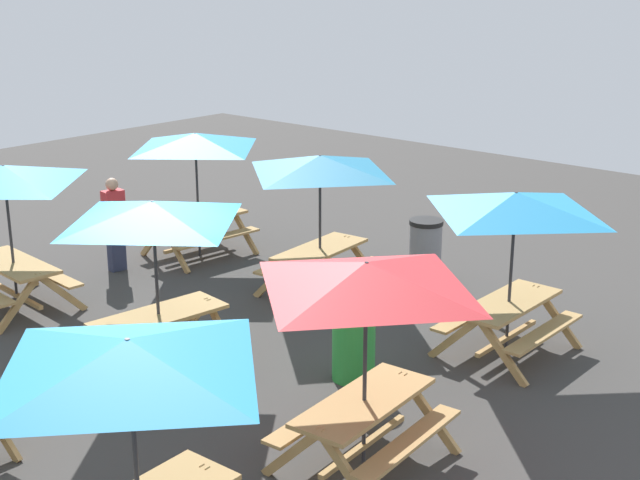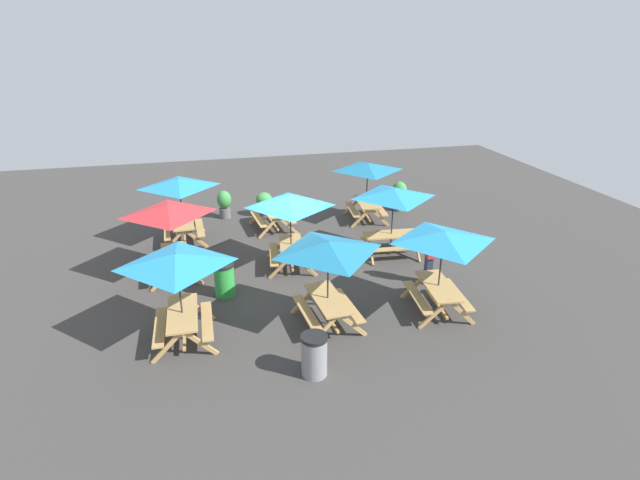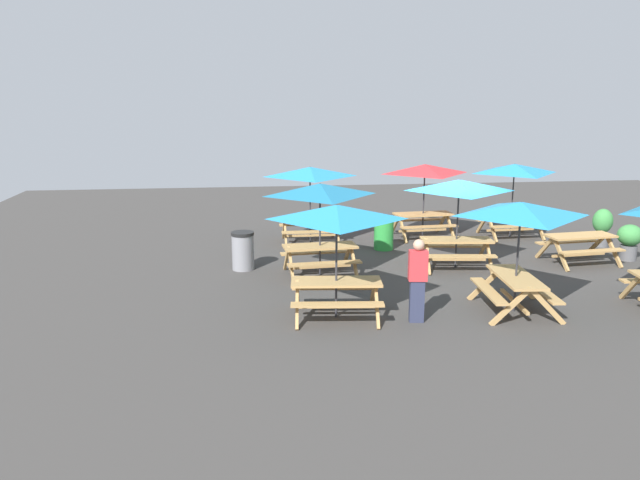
{
  "view_description": "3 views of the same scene",
  "coord_description": "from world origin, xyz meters",
  "px_view_note": "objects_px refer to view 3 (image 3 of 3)",
  "views": [
    {
      "loc": [
        -7.05,
        -8.79,
        5.13
      ],
      "look_at": [
        3.4,
        0.25,
        0.9
      ],
      "focal_mm": 50.0,
      "sensor_mm": 36.0,
      "label": 1
    },
    {
      "loc": [
        14.0,
        -2.52,
        6.93
      ],
      "look_at": [
        0.03,
        0.87,
        0.9
      ],
      "focal_mm": 28.0,
      "sensor_mm": 36.0,
      "label": 2
    },
    {
      "loc": [
        5.21,
        15.03,
        4.37
      ],
      "look_at": [
        3.4,
        0.25,
        0.9
      ],
      "focal_mm": 35.0,
      "sensor_mm": 36.0,
      "label": 3
    }
  ],
  "objects_px": {
    "picnic_table_5": "(520,217)",
    "person_standing": "(418,279)",
    "picnic_table_3": "(310,177)",
    "picnic_table_4": "(580,242)",
    "picnic_table_8": "(514,174)",
    "trash_bin_green": "(384,233)",
    "picnic_table_6": "(459,192)",
    "potted_plant_0": "(630,239)",
    "picnic_table_0": "(425,174)",
    "potted_plant_1": "(602,226)",
    "picnic_table_1": "(320,196)",
    "picnic_table_2": "(337,220)",
    "trash_bin_gray": "(243,251)"
  },
  "relations": [
    {
      "from": "picnic_table_1",
      "to": "potted_plant_1",
      "type": "relative_size",
      "value": 2.08
    },
    {
      "from": "picnic_table_2",
      "to": "picnic_table_6",
      "type": "distance_m",
      "value": 4.87
    },
    {
      "from": "picnic_table_6",
      "to": "potted_plant_1",
      "type": "bearing_deg",
      "value": -153.49
    },
    {
      "from": "picnic_table_2",
      "to": "trash_bin_green",
      "type": "relative_size",
      "value": 2.38
    },
    {
      "from": "picnic_table_3",
      "to": "person_standing",
      "type": "height_order",
      "value": "picnic_table_3"
    },
    {
      "from": "trash_bin_green",
      "to": "person_standing",
      "type": "xyz_separation_m",
      "value": [
        0.66,
        5.89,
        0.39
      ]
    },
    {
      "from": "picnic_table_2",
      "to": "picnic_table_0",
      "type": "bearing_deg",
      "value": -113.04
    },
    {
      "from": "potted_plant_0",
      "to": "person_standing",
      "type": "xyz_separation_m",
      "value": [
        6.99,
        3.91,
        0.32
      ]
    },
    {
      "from": "picnic_table_2",
      "to": "picnic_table_5",
      "type": "height_order",
      "value": "same"
    },
    {
      "from": "person_standing",
      "to": "trash_bin_gray",
      "type": "bearing_deg",
      "value": 136.16
    },
    {
      "from": "picnic_table_3",
      "to": "trash_bin_green",
      "type": "xyz_separation_m",
      "value": [
        -2.02,
        1.1,
        -1.49
      ]
    },
    {
      "from": "picnic_table_8",
      "to": "potted_plant_0",
      "type": "bearing_deg",
      "value": 119.89
    },
    {
      "from": "picnic_table_3",
      "to": "picnic_table_4",
      "type": "bearing_deg",
      "value": 154.73
    },
    {
      "from": "picnic_table_1",
      "to": "potted_plant_0",
      "type": "relative_size",
      "value": 2.39
    },
    {
      "from": "picnic_table_5",
      "to": "trash_bin_green",
      "type": "bearing_deg",
      "value": -160.34
    },
    {
      "from": "picnic_table_1",
      "to": "potted_plant_0",
      "type": "bearing_deg",
      "value": 178.23
    },
    {
      "from": "picnic_table_0",
      "to": "potted_plant_1",
      "type": "height_order",
      "value": "picnic_table_0"
    },
    {
      "from": "picnic_table_1",
      "to": "trash_bin_green",
      "type": "height_order",
      "value": "picnic_table_1"
    },
    {
      "from": "picnic_table_6",
      "to": "potted_plant_0",
      "type": "bearing_deg",
      "value": -170.45
    },
    {
      "from": "picnic_table_8",
      "to": "trash_bin_green",
      "type": "bearing_deg",
      "value": 12.27
    },
    {
      "from": "picnic_table_2",
      "to": "picnic_table_8",
      "type": "distance_m",
      "value": 9.28
    },
    {
      "from": "trash_bin_gray",
      "to": "potted_plant_1",
      "type": "bearing_deg",
      "value": -173.26
    },
    {
      "from": "potted_plant_1",
      "to": "trash_bin_green",
      "type": "bearing_deg",
      "value": -3.65
    },
    {
      "from": "picnic_table_3",
      "to": "picnic_table_4",
      "type": "distance_m",
      "value": 7.7
    },
    {
      "from": "picnic_table_1",
      "to": "person_standing",
      "type": "distance_m",
      "value": 3.92
    },
    {
      "from": "picnic_table_1",
      "to": "trash_bin_gray",
      "type": "relative_size",
      "value": 2.38
    },
    {
      "from": "picnic_table_3",
      "to": "picnic_table_5",
      "type": "xyz_separation_m",
      "value": [
        -3.53,
        6.66,
        0.0
      ]
    },
    {
      "from": "picnic_table_3",
      "to": "person_standing",
      "type": "xyz_separation_m",
      "value": [
        -1.36,
        6.99,
        -1.1
      ]
    },
    {
      "from": "picnic_table_6",
      "to": "potted_plant_1",
      "type": "relative_size",
      "value": 2.08
    },
    {
      "from": "picnic_table_3",
      "to": "potted_plant_1",
      "type": "height_order",
      "value": "picnic_table_3"
    },
    {
      "from": "picnic_table_6",
      "to": "trash_bin_gray",
      "type": "bearing_deg",
      "value": 1.91
    },
    {
      "from": "potted_plant_0",
      "to": "picnic_table_0",
      "type": "bearing_deg",
      "value": -35.37
    },
    {
      "from": "picnic_table_1",
      "to": "picnic_table_6",
      "type": "bearing_deg",
      "value": 179.42
    },
    {
      "from": "potted_plant_1",
      "to": "person_standing",
      "type": "height_order",
      "value": "person_standing"
    },
    {
      "from": "picnic_table_5",
      "to": "person_standing",
      "type": "distance_m",
      "value": 2.46
    },
    {
      "from": "picnic_table_3",
      "to": "picnic_table_8",
      "type": "bearing_deg",
      "value": -179.81
    },
    {
      "from": "picnic_table_3",
      "to": "picnic_table_1",
      "type": "bearing_deg",
      "value": 87.58
    },
    {
      "from": "picnic_table_5",
      "to": "picnic_table_1",
      "type": "bearing_deg",
      "value": -125.9
    },
    {
      "from": "picnic_table_8",
      "to": "potted_plant_0",
      "type": "xyz_separation_m",
      "value": [
        -1.98,
        3.13,
        -1.42
      ]
    },
    {
      "from": "picnic_table_0",
      "to": "picnic_table_1",
      "type": "xyz_separation_m",
      "value": [
        3.72,
        3.84,
        0.0
      ]
    },
    {
      "from": "picnic_table_1",
      "to": "picnic_table_8",
      "type": "relative_size",
      "value": 1.0
    },
    {
      "from": "picnic_table_0",
      "to": "trash_bin_gray",
      "type": "bearing_deg",
      "value": 24.18
    },
    {
      "from": "trash_bin_green",
      "to": "person_standing",
      "type": "relative_size",
      "value": 0.59
    },
    {
      "from": "potted_plant_0",
      "to": "person_standing",
      "type": "height_order",
      "value": "person_standing"
    },
    {
      "from": "picnic_table_8",
      "to": "potted_plant_0",
      "type": "height_order",
      "value": "picnic_table_8"
    },
    {
      "from": "picnic_table_4",
      "to": "picnic_table_5",
      "type": "height_order",
      "value": "picnic_table_5"
    },
    {
      "from": "picnic_table_8",
      "to": "trash_bin_green",
      "type": "xyz_separation_m",
      "value": [
        4.34,
        1.15,
        -1.49
      ]
    },
    {
      "from": "picnic_table_3",
      "to": "picnic_table_0",
      "type": "bearing_deg",
      "value": -175.46
    },
    {
      "from": "picnic_table_1",
      "to": "picnic_table_5",
      "type": "bearing_deg",
      "value": 134.75
    },
    {
      "from": "picnic_table_6",
      "to": "person_standing",
      "type": "bearing_deg",
      "value": 68.18
    }
  ]
}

